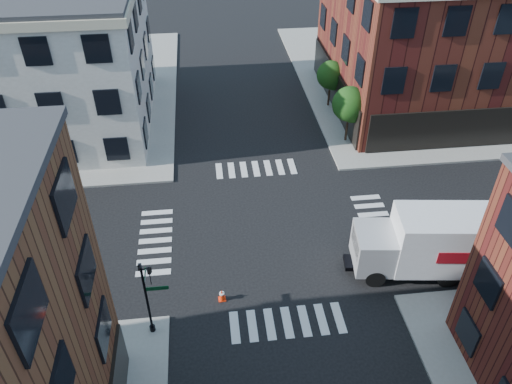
{
  "coord_description": "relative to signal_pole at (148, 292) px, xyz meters",
  "views": [
    {
      "loc": [
        -3.46,
        -23.01,
        20.79
      ],
      "look_at": [
        -0.7,
        0.92,
        2.5
      ],
      "focal_mm": 35.0,
      "sensor_mm": 36.0,
      "label": 1
    }
  ],
  "objects": [
    {
      "name": "building_ne",
      "position": [
        27.22,
        22.68,
        3.14
      ],
      "size": [
        25.0,
        16.0,
        12.0
      ],
      "primitive_type": "cube",
      "color": "#3F100F",
      "rests_on": "ground"
    },
    {
      "name": "signal_pole",
      "position": [
        0.0,
        0.0,
        0.0
      ],
      "size": [
        1.29,
        1.24,
        4.6
      ],
      "color": "black",
      "rests_on": "ground"
    },
    {
      "name": "sidewalk_ne",
      "position": [
        27.72,
        27.68,
        -2.78
      ],
      "size": [
        30.0,
        30.0,
        0.15
      ],
      "primitive_type": "cube",
      "color": "gray",
      "rests_on": "ground"
    },
    {
      "name": "tree_far",
      "position": [
        14.28,
        22.65,
        0.02
      ],
      "size": [
        2.43,
        2.43,
        4.07
      ],
      "color": "black",
      "rests_on": "ground"
    },
    {
      "name": "building_nw",
      "position": [
        -12.28,
        22.68,
        2.64
      ],
      "size": [
        22.0,
        16.0,
        11.0
      ],
      "primitive_type": "cube",
      "color": "beige",
      "rests_on": "ground"
    },
    {
      "name": "traffic_cone",
      "position": [
        3.5,
        1.59,
        -2.51
      ],
      "size": [
        0.42,
        0.42,
        0.73
      ],
      "rotation": [
        0.0,
        0.0,
        0.06
      ],
      "color": "red",
      "rests_on": "ground"
    },
    {
      "name": "box_truck",
      "position": [
        15.42,
        2.41,
        -0.78
      ],
      "size": [
        9.04,
        3.67,
        4.0
      ],
      "rotation": [
        0.0,
        0.0,
        -0.12
      ],
      "color": "silver",
      "rests_on": "ground"
    },
    {
      "name": "ground",
      "position": [
        6.72,
        6.68,
        -2.86
      ],
      "size": [
        120.0,
        120.0,
        0.0
      ],
      "primitive_type": "plane",
      "color": "black",
      "rests_on": "ground"
    },
    {
      "name": "sidewalk_nw",
      "position": [
        -14.28,
        27.68,
        -2.78
      ],
      "size": [
        30.0,
        30.0,
        0.15
      ],
      "primitive_type": "cube",
      "color": "gray",
      "rests_on": "ground"
    },
    {
      "name": "tree_near",
      "position": [
        14.28,
        16.65,
        0.3
      ],
      "size": [
        2.69,
        2.69,
        4.49
      ],
      "color": "black",
      "rests_on": "ground"
    }
  ]
}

